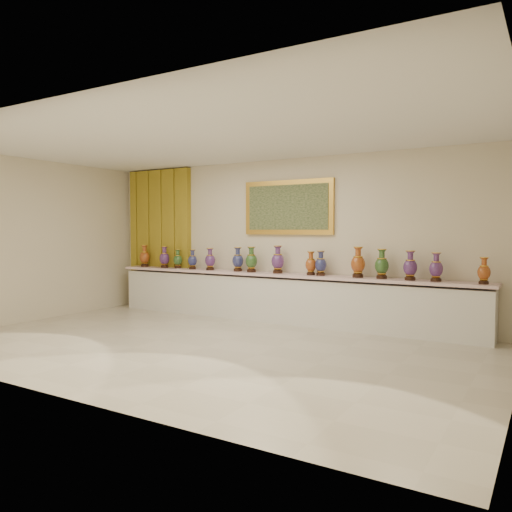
{
  "coord_description": "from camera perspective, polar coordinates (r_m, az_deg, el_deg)",
  "views": [
    {
      "loc": [
        4.3,
        -5.74,
        1.69
      ],
      "look_at": [
        -0.16,
        1.7,
        1.24
      ],
      "focal_mm": 35.0,
      "sensor_mm": 36.0,
      "label": 1
    }
  ],
  "objects": [
    {
      "name": "ground",
      "position": [
        7.37,
        -5.82,
        -10.3
      ],
      "size": [
        8.0,
        8.0,
        0.0
      ],
      "primitive_type": "plane",
      "color": "beige",
      "rests_on": "ground"
    },
    {
      "name": "room",
      "position": [
        10.66,
        -8.91,
        2.45
      ],
      "size": [
        8.0,
        8.0,
        8.0
      ],
      "color": "beige",
      "rests_on": "ground"
    },
    {
      "name": "counter",
      "position": [
        9.17,
        2.71,
        -4.87
      ],
      "size": [
        7.28,
        0.48,
        0.9
      ],
      "color": "white",
      "rests_on": "ground"
    },
    {
      "name": "vase_0",
      "position": [
        11.03,
        -12.61,
        -0.1
      ],
      "size": [
        0.27,
        0.27,
        0.47
      ],
      "rotation": [
        0.0,
        0.0,
        -0.27
      ],
      "color": "black",
      "rests_on": "counter"
    },
    {
      "name": "vase_1",
      "position": [
        10.61,
        -10.42,
        -0.24
      ],
      "size": [
        0.26,
        0.26,
        0.45
      ],
      "rotation": [
        0.0,
        0.0,
        0.31
      ],
      "color": "black",
      "rests_on": "counter"
    },
    {
      "name": "vase_2",
      "position": [
        10.43,
        -8.92,
        -0.43
      ],
      "size": [
        0.22,
        0.22,
        0.39
      ],
      "rotation": [
        0.0,
        0.0,
        -0.26
      ],
      "color": "black",
      "rests_on": "counter"
    },
    {
      "name": "vase_3",
      "position": [
        10.16,
        -7.27,
        -0.5
      ],
      "size": [
        0.19,
        0.19,
        0.39
      ],
      "rotation": [
        0.0,
        0.0,
        -0.05
      ],
      "color": "black",
      "rests_on": "counter"
    },
    {
      "name": "vase_4",
      "position": [
        9.9,
        -5.27,
        -0.48
      ],
      "size": [
        0.26,
        0.26,
        0.43
      ],
      "rotation": [
        0.0,
        0.0,
        -0.41
      ],
      "color": "black",
      "rests_on": "counter"
    },
    {
      "name": "vase_5",
      "position": [
        9.57,
        -2.09,
        -0.52
      ],
      "size": [
        0.25,
        0.25,
        0.46
      ],
      "rotation": [
        0.0,
        0.0,
        -0.2
      ],
      "color": "black",
      "rests_on": "counter"
    },
    {
      "name": "vase_6",
      "position": [
        9.36,
        -0.53,
        -0.54
      ],
      "size": [
        0.29,
        0.29,
        0.48
      ],
      "rotation": [
        0.0,
        0.0,
        -0.4
      ],
      "color": "black",
      "rests_on": "counter"
    },
    {
      "name": "vase_7",
      "position": [
        9.14,
        2.5,
        -0.56
      ],
      "size": [
        0.26,
        0.26,
        0.51
      ],
      "rotation": [
        0.0,
        0.0,
        -0.12
      ],
      "color": "black",
      "rests_on": "counter"
    },
    {
      "name": "vase_8",
      "position": [
        8.81,
        6.29,
        -0.96
      ],
      "size": [
        0.21,
        0.21,
        0.42
      ],
      "rotation": [
        0.0,
        0.0,
        -0.11
      ],
      "color": "black",
      "rests_on": "counter"
    },
    {
      "name": "vase_9",
      "position": [
        8.73,
        7.42,
        -0.96
      ],
      "size": [
        0.23,
        0.23,
        0.43
      ],
      "rotation": [
        0.0,
        0.0,
        -0.19
      ],
      "color": "black",
      "rests_on": "counter"
    },
    {
      "name": "vase_10",
      "position": [
        8.48,
        11.58,
        -0.86
      ],
      "size": [
        0.31,
        0.31,
        0.51
      ],
      "rotation": [
        0.0,
        0.0,
        0.41
      ],
      "color": "black",
      "rests_on": "counter"
    },
    {
      "name": "vase_11",
      "position": [
        8.36,
        14.18,
        -1.04
      ],
      "size": [
        0.27,
        0.27,
        0.49
      ],
      "rotation": [
        0.0,
        0.0,
        0.21
      ],
      "color": "black",
      "rests_on": "counter"
    },
    {
      "name": "vase_12",
      "position": [
        8.22,
        17.21,
        -1.2
      ],
      "size": [
        0.23,
        0.23,
        0.47
      ],
      "rotation": [
        0.0,
        0.0,
        0.06
      ],
      "color": "black",
      "rests_on": "counter"
    },
    {
      "name": "vase_13",
      "position": [
        8.15,
        19.89,
        -1.35
      ],
      "size": [
        0.21,
        0.21,
        0.45
      ],
      "rotation": [
        0.0,
        0.0,
        -0.01
      ],
      "color": "black",
      "rests_on": "counter"
    },
    {
      "name": "vase_14",
      "position": [
        8.02,
        24.6,
        -1.68
      ],
      "size": [
        0.2,
        0.2,
        0.39
      ],
      "rotation": [
        0.0,
        0.0,
        -0.1
      ],
      "color": "black",
      "rests_on": "counter"
    },
    {
      "name": "label_card",
      "position": [
        10.27,
        -8.78,
        -1.45
      ],
      "size": [
        0.1,
        0.06,
        0.0
      ],
      "primitive_type": "cube",
      "color": "white",
      "rests_on": "counter"
    }
  ]
}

